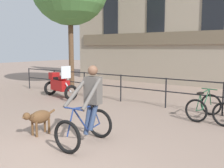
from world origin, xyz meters
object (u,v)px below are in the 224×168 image
(cyclist_with_bike, at_px, (88,109))
(dog, at_px, (39,118))
(parked_bicycle_near_lamp, at_px, (204,107))
(parked_motorcycle, at_px, (60,84))

(cyclist_with_bike, xyz_separation_m, dog, (-1.32, -0.27, -0.34))
(dog, height_order, parked_bicycle_near_lamp, parked_bicycle_near_lamp)
(parked_motorcycle, xyz_separation_m, parked_bicycle_near_lamp, (5.90, 0.14, -0.20))
(cyclist_with_bike, bearing_deg, parked_bicycle_near_lamp, 64.76)
(parked_motorcycle, bearing_deg, parked_bicycle_near_lamp, -76.95)
(cyclist_with_bike, height_order, parked_motorcycle, cyclist_with_bike)
(dog, distance_m, parked_bicycle_near_lamp, 4.69)
(parked_motorcycle, distance_m, parked_bicycle_near_lamp, 5.91)
(cyclist_with_bike, distance_m, parked_bicycle_near_lamp, 3.82)
(cyclist_with_bike, distance_m, parked_motorcycle, 5.58)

